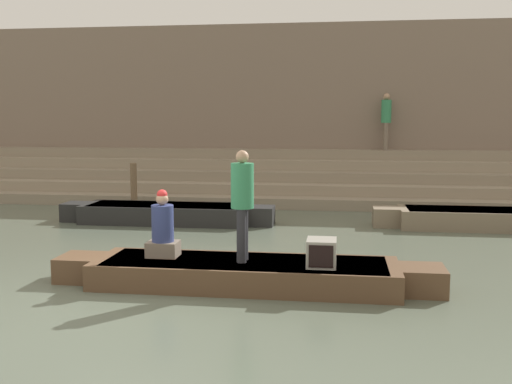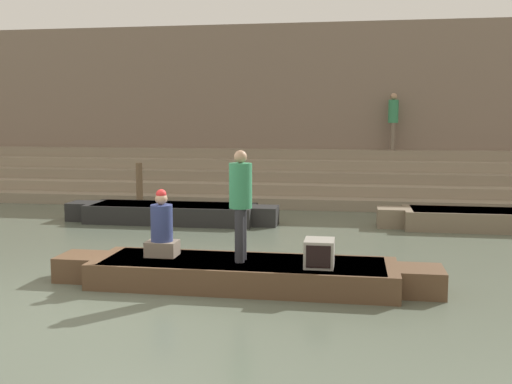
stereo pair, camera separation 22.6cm
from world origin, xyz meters
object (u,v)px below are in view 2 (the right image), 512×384
object	(u,v)px
moored_boat_distant	(501,220)
person_rowing	(162,230)
person_standing	(241,198)
rowboat_main	(243,272)
person_on_steps	(393,117)
moored_boat_shore	(171,213)
mooring_post	(139,187)
tv_set	(319,253)

from	to	relation	value
moored_boat_distant	person_rowing	bearing A→B (deg)	-136.22
person_standing	person_rowing	size ratio (longest dim) A/B	1.59
person_standing	moored_boat_distant	bearing A→B (deg)	42.28
rowboat_main	person_on_steps	xyz separation A→B (m)	(2.80, 10.55, 2.33)
person_standing	moored_boat_distant	size ratio (longest dim) A/B	0.30
person_rowing	moored_boat_shore	world-z (taller)	person_rowing
moored_boat_distant	moored_boat_shore	bearing A→B (deg)	-174.45
rowboat_main	moored_boat_shore	world-z (taller)	moored_boat_shore
person_on_steps	person_rowing	bearing A→B (deg)	-98.85
rowboat_main	person_standing	size ratio (longest dim) A/B	3.52
person_standing	mooring_post	size ratio (longest dim) A/B	1.27
person_standing	person_rowing	bearing A→B (deg)	169.27
moored_boat_shore	person_standing	bearing A→B (deg)	-58.13
person_standing	person_rowing	world-z (taller)	person_standing
mooring_post	person_on_steps	world-z (taller)	person_on_steps
person_standing	person_on_steps	world-z (taller)	person_on_steps
moored_boat_shore	person_on_steps	world-z (taller)	person_on_steps
person_rowing	rowboat_main	bearing A→B (deg)	-1.67
rowboat_main	person_on_steps	size ratio (longest dim) A/B	3.31
mooring_post	person_on_steps	distance (m)	8.13
rowboat_main	person_on_steps	distance (m)	11.16
moored_boat_shore	mooring_post	world-z (taller)	mooring_post
mooring_post	person_on_steps	size ratio (longest dim) A/B	0.74
tv_set	moored_boat_shore	size ratio (longest dim) A/B	0.09
person_rowing	mooring_post	size ratio (longest dim) A/B	0.80
tv_set	moored_boat_shore	xyz separation A→B (m)	(-3.89, 5.31, -0.35)
tv_set	moored_boat_shore	distance (m)	6.59
person_standing	mooring_post	bearing A→B (deg)	116.11
tv_set	mooring_post	xyz separation A→B (m)	(-5.27, 6.89, 0.07)
moored_boat_shore	mooring_post	xyz separation A→B (m)	(-1.38, 1.58, 0.42)
person_rowing	tv_set	size ratio (longest dim) A/B	2.15
moored_boat_distant	mooring_post	distance (m)	9.17
rowboat_main	mooring_post	xyz separation A→B (m)	(-4.12, 6.72, 0.45)
tv_set	person_on_steps	world-z (taller)	person_on_steps
rowboat_main	person_rowing	size ratio (longest dim) A/B	5.59
person_rowing	person_on_steps	bearing A→B (deg)	72.23
tv_set	person_on_steps	distance (m)	11.02
rowboat_main	person_on_steps	world-z (taller)	person_on_steps
moored_boat_distant	person_standing	bearing A→B (deg)	-129.07
person_rowing	tv_set	xyz separation A→B (m)	(2.46, -0.29, -0.22)
person_standing	person_on_steps	size ratio (longest dim) A/B	0.94
person_standing	tv_set	size ratio (longest dim) A/B	3.42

